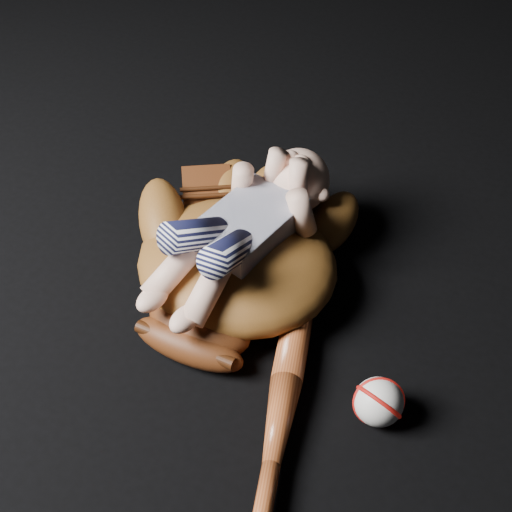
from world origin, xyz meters
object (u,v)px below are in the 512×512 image
(baseball_glove, at_px, (237,256))
(baseball_bat, at_px, (283,398))
(baseball, at_px, (379,402))
(newborn_baby, at_px, (236,229))

(baseball_glove, bearing_deg, baseball_bat, -47.26)
(baseball_glove, height_order, baseball_bat, baseball_glove)
(baseball_bat, distance_m, baseball, 0.13)
(baseball_glove, xyz_separation_m, baseball, (0.29, -0.15, -0.04))
(baseball_glove, height_order, baseball, baseball_glove)
(newborn_baby, bearing_deg, baseball_glove, 112.75)
(baseball_bat, bearing_deg, baseball_glove, 131.17)
(newborn_baby, height_order, baseball, newborn_baby)
(baseball, bearing_deg, baseball_bat, -161.59)
(newborn_baby, distance_m, baseball_bat, 0.27)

